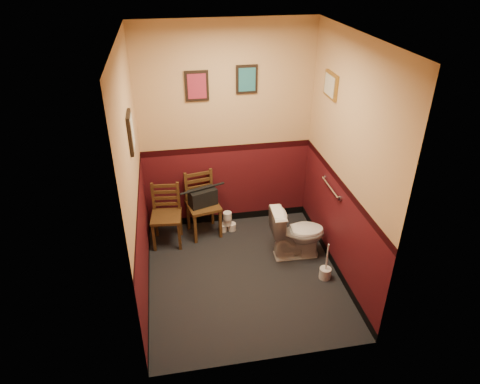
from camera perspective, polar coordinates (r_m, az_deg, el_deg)
The scene contains 17 objects.
floor at distance 5.15m, azimuth 0.50°, elevation -11.07°, with size 2.20×2.40×0.00m, color black.
ceiling at distance 3.94m, azimuth 0.69°, elevation 20.00°, with size 2.20×2.40×0.00m, color silver.
wall_back at distance 5.46m, azimuth -1.78°, elevation 8.12°, with size 2.20×2.70×0.00m, color #490F15.
wall_front at distance 3.39m, azimuth 4.38°, elevation -6.98°, with size 2.20×2.70×0.00m, color #490F15.
wall_left at distance 4.34m, azimuth -13.85°, elevation 1.08°, with size 2.40×2.70×0.00m, color #490F15.
wall_right at distance 4.69m, azimuth 13.92°, elevation 3.39°, with size 2.40×2.70×0.00m, color #490F15.
grab_bar at distance 5.07m, azimuth 11.99°, elevation 0.58°, with size 0.05×0.56×0.06m.
framed_print_back_a at distance 5.21m, azimuth -5.78°, elevation 13.88°, with size 0.28×0.04×0.36m.
framed_print_back_b at distance 5.27m, azimuth 0.91°, elevation 14.79°, with size 0.26×0.04×0.34m.
framed_print_left at distance 4.22m, azimuth -14.35°, elevation 7.71°, with size 0.04×0.30×0.38m.
framed_print_right at distance 4.95m, azimuth 12.00°, elevation 13.75°, with size 0.04×0.34×0.28m.
toilet at distance 5.31m, azimuth 7.66°, elevation -5.43°, with size 0.38×0.68×0.66m, color white.
toilet_brush at distance 5.17m, azimuth 11.28°, elevation -10.47°, with size 0.14×0.14×0.49m.
chair_left at distance 5.54m, azimuth -9.78°, elevation -3.04°, with size 0.41×0.41×0.80m.
chair_right at distance 5.65m, azimuth -5.04°, elevation -1.64°, with size 0.47×0.47×0.86m.
handbag at distance 5.55m, azimuth -4.98°, elevation -0.69°, with size 0.39×0.28×0.26m.
tp_stack at distance 5.80m, azimuth -1.70°, elevation -4.14°, with size 0.24×0.14×0.31m.
Camera 1 is at (-0.73, -3.81, 3.39)m, focal length 32.00 mm.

